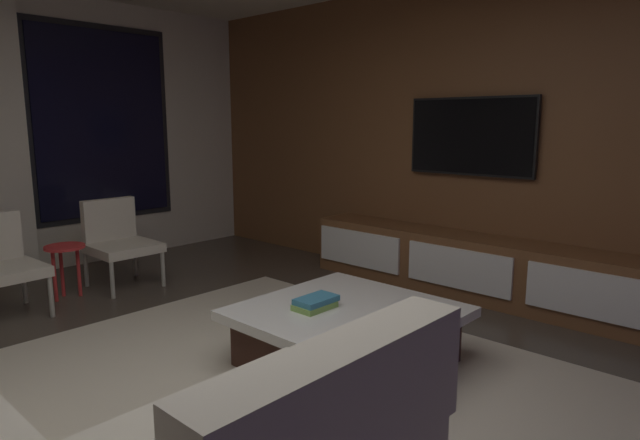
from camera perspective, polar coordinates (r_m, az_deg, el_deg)
The scene contains 9 objects.
floor at distance 2.86m, azimuth -11.38°, elevation -20.97°, with size 9.20×9.20×0.00m, color #473D33.
media_wall at distance 4.89m, azimuth 18.68°, elevation 8.25°, with size 0.12×7.80×2.70m.
area_rug at distance 2.98m, azimuth -4.40°, elevation -19.30°, with size 3.20×3.80×0.01m, color beige.
coffee_table at distance 3.40m, azimuth 2.87°, elevation -12.00°, with size 1.16×1.16×0.36m.
book_stack_on_coffee_table at distance 3.33m, azimuth -0.48°, elevation -8.66°, with size 0.27×0.16×0.07m.
accent_chair_near_window at distance 5.27m, azimuth -20.36°, elevation -1.79°, with size 0.54×0.56×0.78m.
side_stool at distance 5.04m, azimuth -25.13°, elevation -3.36°, with size 0.32×0.32×0.46m.
media_console at distance 4.81m, azimuth 15.96°, elevation -4.87°, with size 0.46×3.10×0.52m.
mounted_tv at distance 4.91m, azimuth 15.47°, elevation 8.42°, with size 0.05×1.16×0.67m.
Camera 1 is at (-1.40, -2.01, 1.47)m, focal length 30.61 mm.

